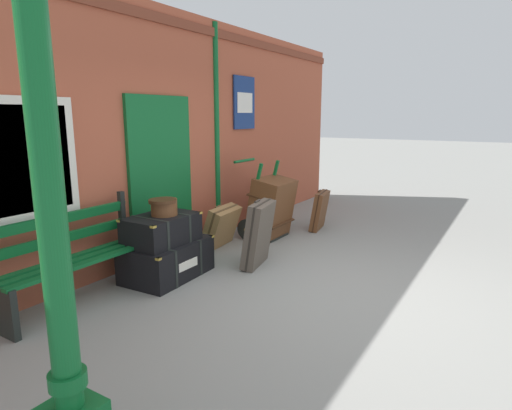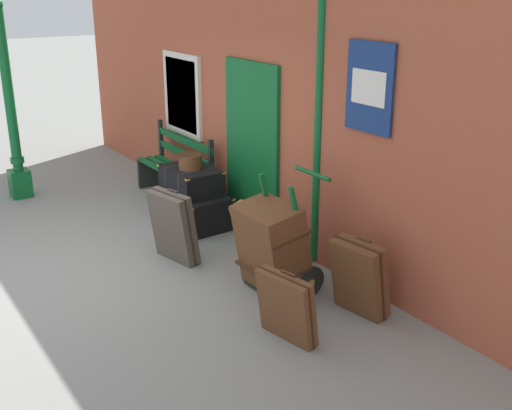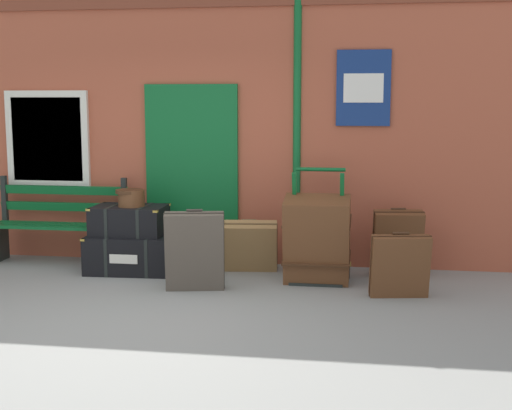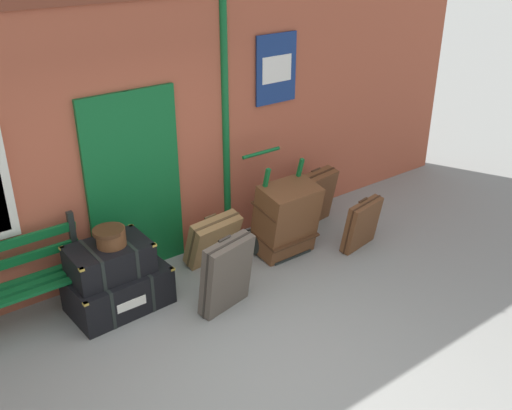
# 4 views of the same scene
# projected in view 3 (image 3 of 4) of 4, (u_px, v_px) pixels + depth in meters

# --- Properties ---
(ground_plane) EXTENTS (60.00, 60.00, 0.00)m
(ground_plane) POSITION_uv_depth(u_px,v_px,m) (126.00, 324.00, 6.16)
(ground_plane) COLOR gray
(brick_facade) EXTENTS (10.40, 0.35, 3.20)m
(brick_facade) POSITION_uv_depth(u_px,v_px,m) (194.00, 127.00, 8.46)
(brick_facade) COLOR #AD5138
(brick_facade) RESTS_ON ground
(platform_bench) EXTENTS (1.60, 0.43, 1.01)m
(platform_bench) POSITION_uv_depth(u_px,v_px,m) (60.00, 225.00, 8.44)
(platform_bench) COLOR #0F5B28
(platform_bench) RESTS_ON ground
(steamer_trunk_base) EXTENTS (1.04, 0.70, 0.43)m
(steamer_trunk_base) POSITION_uv_depth(u_px,v_px,m) (134.00, 253.00, 8.04)
(steamer_trunk_base) COLOR black
(steamer_trunk_base) RESTS_ON ground
(steamer_trunk_middle) EXTENTS (0.81, 0.55, 0.33)m
(steamer_trunk_middle) POSITION_uv_depth(u_px,v_px,m) (130.00, 220.00, 8.01)
(steamer_trunk_middle) COLOR black
(steamer_trunk_middle) RESTS_ON steamer_trunk_base
(round_hatbox) EXTENTS (0.32, 0.31, 0.19)m
(round_hatbox) POSITION_uv_depth(u_px,v_px,m) (131.00, 197.00, 7.95)
(round_hatbox) COLOR brown
(round_hatbox) RESTS_ON steamer_trunk_middle
(porters_trolley) EXTENTS (0.71, 0.67, 1.18)m
(porters_trolley) POSITION_uv_depth(u_px,v_px,m) (318.00, 254.00, 7.68)
(porters_trolley) COLOR black
(porters_trolley) RESTS_ON ground
(large_brown_trunk) EXTENTS (0.70, 0.58, 0.94)m
(large_brown_trunk) POSITION_uv_depth(u_px,v_px,m) (317.00, 239.00, 7.47)
(large_brown_trunk) COLOR brown
(large_brown_trunk) RESTS_ON ground
(suitcase_charcoal) EXTENTS (0.60, 0.32, 0.65)m
(suitcase_charcoal) POSITION_uv_depth(u_px,v_px,m) (400.00, 266.00, 6.94)
(suitcase_charcoal) COLOR brown
(suitcase_charcoal) RESTS_ON ground
(suitcase_olive) EXTENTS (0.63, 0.40, 0.84)m
(suitcase_olive) POSITION_uv_depth(u_px,v_px,m) (195.00, 251.00, 7.18)
(suitcase_olive) COLOR #51473D
(suitcase_olive) RESTS_ON ground
(suitcase_tan) EXTENTS (0.68, 0.44, 0.60)m
(suitcase_tan) POSITION_uv_depth(u_px,v_px,m) (248.00, 246.00, 7.99)
(suitcase_tan) COLOR olive
(suitcase_tan) RESTS_ON ground
(suitcase_caramel) EXTENTS (0.56, 0.39, 0.76)m
(suitcase_caramel) POSITION_uv_depth(u_px,v_px,m) (397.00, 243.00, 7.75)
(suitcase_caramel) COLOR brown
(suitcase_caramel) RESTS_ON ground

